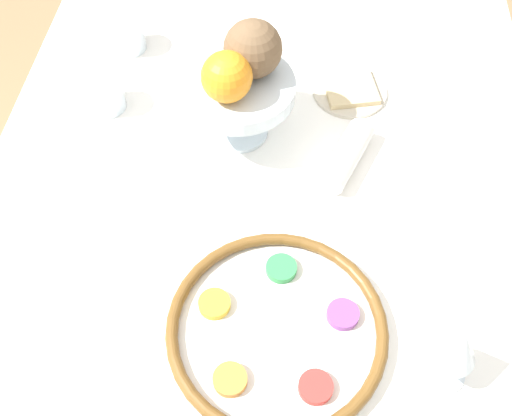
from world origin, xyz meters
The scene contains 11 objects.
ground_plane centered at (0.00, 0.00, 0.00)m, with size 8.00×8.00×0.00m, color #99704C.
dining_table centered at (0.00, 0.00, 0.36)m, with size 1.56×1.07×0.73m.
seder_plate centered at (-0.25, -0.04, 0.74)m, with size 0.35×0.35×0.03m.
wine_glass centered at (-0.29, -0.30, 0.82)m, with size 0.07×0.07×0.14m.
fruit_stand centered at (0.17, 0.06, 0.83)m, with size 0.21×0.21×0.13m.
orange_fruit centered at (0.13, 0.08, 0.90)m, with size 0.09×0.09×0.09m.
coconut centered at (0.20, 0.04, 0.91)m, with size 0.11×0.11×0.11m.
bread_plate centered at (0.30, -0.16, 0.73)m, with size 0.16×0.16×0.02m.
napkin_roll centered at (0.11, -0.15, 0.75)m, with size 0.17×0.11×0.05m.
cup_mid centered at (0.40, 0.34, 0.76)m, with size 0.08×0.08×0.07m.
cup_far centered at (0.22, 0.34, 0.76)m, with size 0.08×0.08×0.07m.
Camera 1 is at (-0.64, -0.04, 1.61)m, focal length 42.00 mm.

